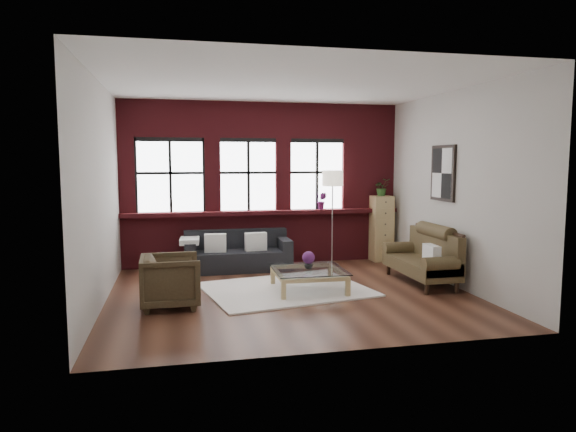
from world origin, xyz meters
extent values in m
plane|color=#442419|center=(0.00, 0.00, 0.00)|extent=(5.50, 5.50, 0.00)
plane|color=white|center=(0.00, 0.00, 3.20)|extent=(5.50, 5.50, 0.00)
plane|color=beige|center=(0.00, 2.50, 1.60)|extent=(5.50, 0.00, 5.50)
plane|color=beige|center=(0.00, -2.50, 1.60)|extent=(5.50, 0.00, 5.50)
plane|color=beige|center=(-2.75, 0.00, 1.60)|extent=(0.00, 5.00, 5.00)
plane|color=beige|center=(2.75, 0.00, 1.60)|extent=(0.00, 5.00, 5.00)
cube|color=maroon|center=(0.00, 2.35, 1.04)|extent=(5.50, 0.30, 0.08)
cube|color=white|center=(-0.02, 0.22, 0.01)|extent=(2.80, 2.38, 0.03)
cube|color=white|center=(-1.01, 1.80, 0.55)|extent=(0.41, 0.18, 0.34)
cube|color=white|center=(-0.26, 1.80, 0.55)|extent=(0.41, 0.19, 0.34)
cube|color=white|center=(2.22, -0.32, 0.57)|extent=(0.15, 0.38, 0.34)
imported|color=#382C1C|center=(-1.80, -0.36, 0.37)|extent=(0.84, 0.81, 0.75)
imported|color=#B2B2B2|center=(0.32, 0.08, 0.43)|extent=(0.18, 0.18, 0.14)
sphere|color=#64246A|center=(0.32, 0.08, 0.54)|extent=(0.20, 0.20, 0.20)
cube|color=tan|center=(2.42, 2.22, 0.67)|extent=(0.41, 0.41, 1.34)
imported|color=#2D5923|center=(2.42, 2.22, 1.52)|extent=(0.33, 0.29, 0.35)
imported|color=#64246A|center=(1.18, 2.32, 1.25)|extent=(0.23, 0.21, 0.35)
camera|label=1|loc=(-1.70, -7.63, 2.06)|focal=32.00mm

